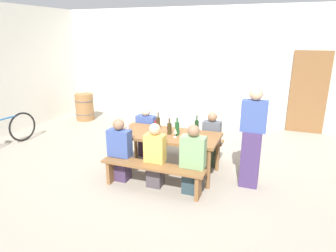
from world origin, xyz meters
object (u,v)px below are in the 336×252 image
wine_bottle_1 (158,123)px  seated_guest_near_1 (155,157)px  wine_bottle_0 (169,128)px  wine_glass_2 (127,128)px  wine_glass_1 (156,121)px  wine_bottle_3 (177,128)px  seated_guest_far_1 (211,141)px  wooden_door (308,93)px  wine_glass_4 (175,131)px  wine_barrel (85,107)px  standing_host (252,140)px  bench_far (180,141)px  tasting_table (168,138)px  seated_guest_near_2 (193,162)px  wine_glass_0 (128,125)px  seated_guest_far_0 (146,133)px  bench_near (152,170)px  wine_glass_3 (168,126)px  parked_bicycle_0 (2,132)px  wine_bottle_2 (197,126)px  seated_guest_near_0 (120,152)px

wine_bottle_1 → seated_guest_near_1: seated_guest_near_1 is taller
wine_bottle_0 → wine_bottle_1: wine_bottle_1 is taller
wine_glass_2 → wine_glass_1: bearing=59.9°
wine_bottle_3 → seated_guest_far_1: same height
wooden_door → wine_bottle_1: (-2.80, -3.25, -0.18)m
wooden_door → wine_bottle_1: 4.30m
wine_bottle_0 → wine_glass_2: (-0.72, -0.25, -0.00)m
wine_glass_4 → wine_barrel: bearing=145.6°
wine_glass_1 → standing_host: standing_host is taller
wine_barrel → bench_far: bearing=-25.6°
tasting_table → seated_guest_far_1: bearing=40.4°
wine_glass_2 → bench_far: bearing=54.9°
wine_bottle_1 → wine_glass_2: wine_bottle_1 is taller
wine_bottle_3 → seated_guest_near_1: size_ratio=0.29×
bench_far → seated_guest_near_2: size_ratio=1.52×
wine_glass_0 → wine_glass_2: (0.08, -0.17, 0.00)m
wooden_door → seated_guest_far_0: wooden_door is taller
standing_host → bench_near: bearing=25.9°
wine_glass_3 → standing_host: size_ratio=0.10×
seated_guest_near_1 → parked_bicycle_0: (-3.93, 0.44, -0.16)m
bench_near → seated_guest_far_0: seated_guest_far_0 is taller
wine_bottle_2 → seated_guest_near_2: size_ratio=0.27×
parked_bicycle_0 → seated_guest_near_0: bearing=-88.8°
bench_near → seated_guest_far_0: 1.50m
wine_glass_3 → bench_near: bearing=-87.4°
wine_bottle_2 → seated_guest_near_1: bearing=-117.5°
wine_bottle_2 → wine_glass_0: bearing=-162.1°
wine_bottle_3 → seated_guest_far_1: bearing=48.9°
tasting_table → seated_guest_near_0: size_ratio=1.66×
wine_glass_4 → wine_bottle_2: bearing=58.7°
seated_guest_near_2 → wine_bottle_0: bearing=46.8°
wine_bottle_3 → standing_host: standing_host is taller
wine_bottle_1 → wine_barrel: wine_bottle_1 is taller
wine_bottle_2 → wine_glass_2: bearing=-153.7°
bench_far → wine_bottle_2: (0.45, -0.42, 0.52)m
wine_glass_1 → standing_host: (1.85, -0.32, -0.04)m
wine_bottle_0 → wine_glass_0: size_ratio=1.97×
tasting_table → wine_glass_4: (0.18, -0.13, 0.19)m
wine_bottle_0 → wine_bottle_1: size_ratio=0.90×
wine_barrel → seated_guest_far_1: bearing=-23.7°
seated_guest_near_1 → parked_bicycle_0: 3.96m
wine_glass_3 → wooden_door: bearing=52.5°
tasting_table → wine_glass_2: wine_glass_2 is taller
wine_barrel → wine_glass_1: bearing=-33.8°
wine_barrel → wine_bottle_2: bearing=-27.9°
bench_near → parked_bicycle_0: parked_bicycle_0 is taller
wine_bottle_3 → seated_guest_near_1: 0.70m
wine_glass_2 → wine_bottle_2: bearing=26.3°
wine_bottle_0 → wine_glass_1: bearing=142.1°
wooden_door → seated_guest_far_1: bearing=-122.5°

